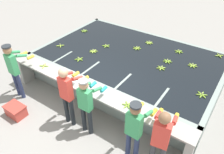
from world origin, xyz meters
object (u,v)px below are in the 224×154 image
object	(u,v)px
banana_bunch_floating_1	(202,95)
banana_bunch_floating_6	(161,68)
banana_bunch_floating_5	(179,51)
banana_bunch_floating_9	(79,59)
worker_0	(14,67)
banana_bunch_ledge_1	(44,66)
worker_3	(135,127)
banana_bunch_floating_8	(137,48)
knife_0	(72,80)
banana_bunch_floating_3	(84,31)
worker_1	(67,92)
crate	(16,111)
banana_bunch_floating_0	(193,65)
worker_2	(86,102)
banana_bunch_ledge_0	(128,105)
banana_bunch_floating_10	(219,56)
banana_bunch_floating_4	(167,61)
worker_4	(161,137)
banana_bunch_floating_11	(149,43)
banana_bunch_floating_7	(60,46)
banana_bunch_floating_12	(93,51)
banana_bunch_floating_2	(106,46)

from	to	relation	value
banana_bunch_floating_1	banana_bunch_floating_6	bearing A→B (deg)	157.95
banana_bunch_floating_5	banana_bunch_floating_9	bearing A→B (deg)	-136.86
worker_0	banana_bunch_ledge_1	bearing A→B (deg)	53.33
worker_3	banana_bunch_floating_1	xyz separation A→B (m)	(0.80, 1.88, -0.09)
banana_bunch_floating_8	knife_0	bearing A→B (deg)	-102.20
banana_bunch_floating_1	banana_bunch_floating_9	distance (m)	3.58
banana_bunch_floating_1	banana_bunch_floating_3	xyz separation A→B (m)	(-4.76, 1.22, 0.00)
worker_1	crate	size ratio (longest dim) A/B	3.11
banana_bunch_floating_0	knife_0	distance (m)	3.46
worker_2	banana_bunch_ledge_0	xyz separation A→B (m)	(0.80, 0.51, -0.06)
crate	knife_0	bearing A→B (deg)	48.89
worker_2	banana_bunch_ledge_1	size ratio (longest dim) A/B	6.08
banana_bunch_floating_1	knife_0	bearing A→B (deg)	-155.86
banana_bunch_floating_3	crate	distance (m)	3.90
banana_bunch_floating_9	banana_bunch_floating_10	xyz separation A→B (m)	(3.45, 2.64, 0.00)
worker_1	banana_bunch_floating_6	distance (m)	2.75
banana_bunch_ledge_1	worker_1	bearing A→B (deg)	-20.67
banana_bunch_ledge_0	crate	bearing A→B (deg)	-156.16
banana_bunch_floating_6	banana_bunch_floating_9	world-z (taller)	same
banana_bunch_floating_9	knife_0	xyz separation A→B (m)	(0.56, -0.90, -0.01)
banana_bunch_floating_8	banana_bunch_floating_0	bearing A→B (deg)	0.20
banana_bunch_floating_4	knife_0	distance (m)	2.87
banana_bunch_floating_5	banana_bunch_floating_10	size ratio (longest dim) A/B	1.18
worker_4	banana_bunch_floating_3	distance (m)	5.44
worker_2	banana_bunch_ledge_0	distance (m)	0.95
banana_bunch_floating_1	banana_bunch_floating_11	bearing A→B (deg)	142.75
worker_1	banana_bunch_floating_8	xyz separation A→B (m)	(0.19, 3.03, -0.13)
worker_4	crate	world-z (taller)	worker_4
banana_bunch_floating_8	banana_bunch_floating_7	bearing A→B (deg)	-149.48
banana_bunch_floating_6	banana_bunch_ledge_0	xyz separation A→B (m)	(0.01, -1.85, 0.00)
banana_bunch_floating_7	crate	xyz separation A→B (m)	(0.62, -2.40, -0.73)
worker_3	banana_bunch_floating_12	bearing A→B (deg)	142.59
worker_4	banana_bunch_ledge_1	bearing A→B (deg)	172.27
banana_bunch_floating_2	banana_bunch_floating_10	size ratio (longest dim) A/B	1.16
banana_bunch_floating_5	banana_bunch_floating_8	size ratio (longest dim) A/B	1.00
banana_bunch_floating_1	banana_bunch_floating_2	bearing A→B (deg)	168.01
worker_3	banana_bunch_floating_6	bearing A→B (deg)	101.72
worker_1	banana_bunch_floating_3	bearing A→B (deg)	124.49
worker_2	banana_bunch_floating_12	distance (m)	2.47
worker_1	banana_bunch_floating_6	xyz separation A→B (m)	(1.34, 2.39, -0.13)
banana_bunch_floating_5	banana_bunch_floating_1	bearing A→B (deg)	-54.59
banana_bunch_floating_11	crate	world-z (taller)	banana_bunch_floating_11
banana_bunch_floating_4	banana_bunch_floating_10	distance (m)	1.71
worker_2	banana_bunch_floating_7	distance (m)	3.07
worker_3	banana_bunch_floating_12	size ratio (longest dim) A/B	5.81
worker_4	banana_bunch_floating_0	distance (m)	3.02
crate	worker_2	bearing A→B (deg)	20.03
banana_bunch_floating_11	banana_bunch_floating_10	bearing A→B (deg)	11.66
worker_4	banana_bunch_floating_12	size ratio (longest dim) A/B	5.99
worker_4	banana_bunch_floating_1	distance (m)	1.85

